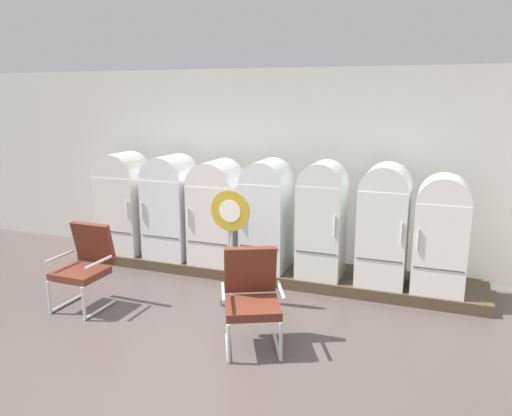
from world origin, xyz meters
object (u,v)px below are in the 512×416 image
Objects in this scene: refrigerator_2 at (217,209)px; refrigerator_3 at (266,212)px; refrigerator_0 at (123,200)px; refrigerator_5 at (384,221)px; refrigerator_4 at (322,216)px; refrigerator_6 at (441,231)px; sign_stand at (231,246)px; armchair_right at (252,294)px; refrigerator_1 at (171,203)px; armchair_left at (85,262)px.

refrigerator_3 reaches higher than refrigerator_2.
refrigerator_0 is 4.09m from refrigerator_5.
refrigerator_4 is (1.62, -0.06, 0.04)m from refrigerator_2.
refrigerator_6 is 2.69m from sign_stand.
refrigerator_2 reaches higher than refrigerator_6.
armchair_right is (1.32, -1.98, -0.39)m from refrigerator_2.
refrigerator_2 is 0.96× the size of refrigerator_5.
refrigerator_4 is (2.41, -0.06, 0.02)m from refrigerator_1.
refrigerator_3 is at bearing 104.79° from armchair_right.
refrigerator_6 is 1.43× the size of armchair_right.
refrigerator_2 reaches higher than sign_stand.
refrigerator_1 is 1.50× the size of armchair_left.
refrigerator_0 is 1.63m from refrigerator_2.
refrigerator_3 is at bearing 0.24° from refrigerator_0.
refrigerator_2 is 0.81m from refrigerator_3.
refrigerator_6 is 1.43× the size of armchair_left.
refrigerator_2 is at bearing 177.93° from refrigerator_4.
refrigerator_5 is 1.52× the size of armchair_left.
armchair_right is at bearing -120.06° from refrigerator_5.
refrigerator_5 is (4.09, 0.02, 0.01)m from refrigerator_0.
refrigerator_4 reaches higher than refrigerator_2.
armchair_left is 1.86m from sign_stand.
refrigerator_1 is 1.05× the size of refrigerator_6.
sign_stand is (2.33, -1.04, -0.22)m from refrigerator_0.
sign_stand is (-0.11, -1.05, -0.22)m from refrigerator_3.
refrigerator_6 is at bearing -0.20° from refrigerator_0.
sign_stand is (-0.93, -1.02, -0.23)m from refrigerator_4.
refrigerator_3 is at bearing 84.09° from sign_stand.
refrigerator_0 is at bearing 179.62° from refrigerator_4.
refrigerator_4 is 1.52× the size of armchair_left.
refrigerator_6 is (1.56, 0.01, -0.06)m from refrigerator_4.
refrigerator_3 reaches higher than refrigerator_6.
refrigerator_6 is (3.18, -0.05, -0.02)m from refrigerator_2.
armchair_left is (-1.02, -1.76, -0.39)m from refrigerator_2.
sign_stand is at bearing 124.70° from armchair_right.
refrigerator_2 is at bearing 0.04° from refrigerator_1.
refrigerator_0 is 0.85m from refrigerator_1.
refrigerator_2 is 2.41m from armchair_right.
refrigerator_4 is at bearing -179.81° from refrigerator_6.
refrigerator_0 is 3.26m from refrigerator_4.
refrigerator_5 is at bearing 59.94° from armchair_right.
refrigerator_5 is (0.83, 0.04, -0.00)m from refrigerator_4.
refrigerator_3 is 2.06m from armchair_right.
refrigerator_4 is 3.17m from armchair_left.
refrigerator_0 is 3.56m from armchair_right.
refrigerator_4 is 1.99m from armchair_right.
refrigerator_1 is at bearing -179.96° from refrigerator_2.
refrigerator_3 reaches higher than armchair_right.
armchair_right is 0.71× the size of sign_stand.
refrigerator_6 is (3.96, -0.05, -0.04)m from refrigerator_1.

